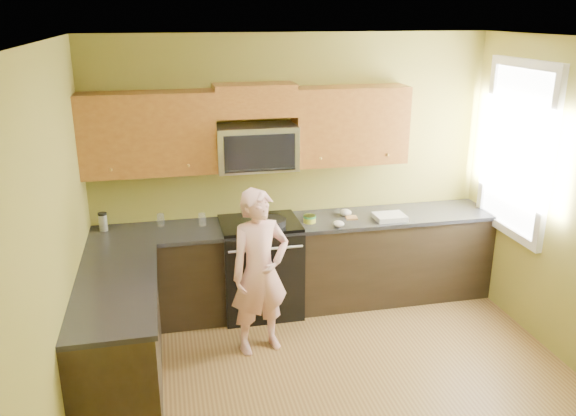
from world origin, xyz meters
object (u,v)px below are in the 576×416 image
object	(u,v)px
butter_tub	(310,222)
travel_mug	(104,231)
frying_pan	(271,225)
woman	(260,272)
microwave	(257,169)
stove	(260,267)

from	to	relation	value
butter_tub	travel_mug	distance (m)	1.96
frying_pan	butter_tub	size ratio (longest dim) A/B	3.98
frying_pan	butter_tub	distance (m)	0.41
frying_pan	butter_tub	xyz separation A→B (m)	(0.40, 0.07, -0.03)
woman	butter_tub	size ratio (longest dim) A/B	11.88
microwave	butter_tub	bearing A→B (deg)	-18.64
microwave	frying_pan	world-z (taller)	microwave
stove	woman	xyz separation A→B (m)	(-0.12, -0.70, 0.27)
frying_pan	butter_tub	world-z (taller)	frying_pan
stove	microwave	size ratio (longest dim) A/B	1.25
woman	butter_tub	world-z (taller)	woman
microwave	butter_tub	xyz separation A→B (m)	(0.49, -0.17, -0.53)
woman	butter_tub	bearing A→B (deg)	32.43
frying_pan	stove	bearing A→B (deg)	150.59
microwave	travel_mug	xyz separation A→B (m)	(-1.46, 0.03, -0.53)
travel_mug	stove	bearing A→B (deg)	-6.18
stove	butter_tub	world-z (taller)	butter_tub
travel_mug	frying_pan	bearing A→B (deg)	-9.96
stove	woman	size ratio (longest dim) A/B	0.64
microwave	woman	xyz separation A→B (m)	(-0.12, -0.82, -0.71)
frying_pan	butter_tub	bearing A→B (deg)	32.40
stove	frying_pan	world-z (taller)	frying_pan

